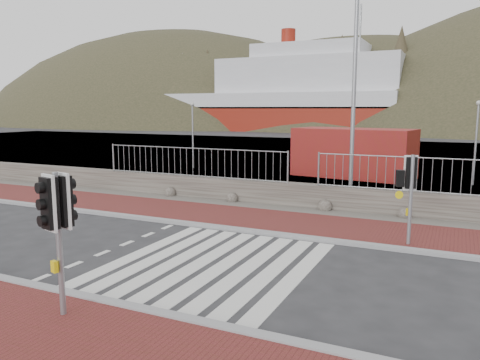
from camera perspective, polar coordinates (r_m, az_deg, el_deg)
The scene contains 16 objects.
ground at distance 11.58m, azimuth -3.33°, elevation -10.15°, with size 220.00×220.00×0.00m, color #28282B.
sidewalk_far at distance 15.51m, azimuth 4.62°, elevation -5.11°, with size 40.00×3.00×0.08m, color maroon.
kerb_near at distance 9.21m, azimuth -12.55°, elevation -15.11°, with size 40.00×0.25×0.12m, color gray.
kerb_far at distance 14.16m, azimuth 2.48°, elevation -6.40°, with size 40.00×0.25×0.12m, color gray.
zebra_crossing at distance 11.57m, azimuth -3.33°, elevation -10.12°, with size 4.62×5.60×0.01m.
gravel_strip at distance 17.35m, azimuth 6.94°, elevation -3.69°, with size 40.00×1.50×0.06m, color #59544C.
stone_wall at distance 18.02m, azimuth 7.76°, elevation -1.89°, with size 40.00×0.60×0.90m, color #48413B.
railing at distance 17.68m, azimuth 7.70°, elevation 2.40°, with size 18.07×0.07×1.22m.
quay at distance 38.07m, azimuth 17.07°, elevation 2.69°, with size 120.00×40.00×0.50m, color #4C4C4F.
water at distance 72.81m, azimuth 21.01°, elevation 5.19°, with size 220.00×50.00×0.05m, color #3F4C54.
ferry at distance 83.10m, azimuth 4.05°, elevation 9.81°, with size 50.00×16.00×20.00m.
hills_backdrop at distance 101.15m, azimuth 25.20°, elevation -7.50°, with size 254.00×90.00×100.00m.
traffic_signal_near at distance 8.75m, azimuth -21.36°, elevation -3.93°, with size 0.43×0.32×2.66m.
traffic_signal_far at distance 13.31m, azimuth 20.06°, elevation -0.09°, with size 0.62×0.41×2.52m.
streetlight at distance 18.13m, azimuth 14.28°, elevation 12.36°, with size 1.87×0.50×8.84m.
shipping_container at distance 26.49m, azimuth 13.63°, elevation 3.24°, with size 6.38×2.66×2.66m, color maroon.
Camera 1 is at (5.23, -9.63, 3.74)m, focal length 35.00 mm.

